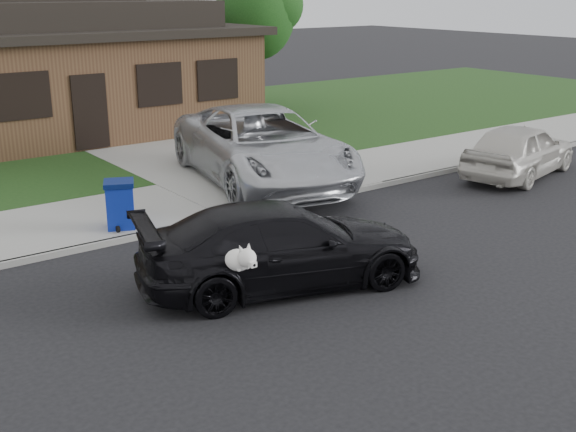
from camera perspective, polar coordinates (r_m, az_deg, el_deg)
ground at (r=10.40m, az=-12.99°, el=-9.06°), size 120.00×120.00×0.00m
sidewalk at (r=14.80m, az=-20.85°, el=-1.38°), size 60.00×3.00×0.12m
curb at (r=13.43m, az=-19.06°, el=-3.09°), size 60.00×0.12×0.12m
driveway at (r=21.41m, az=-9.15°, el=5.24°), size 4.50×13.00×0.14m
sedan at (r=11.47m, az=-0.52°, el=-2.36°), size 4.94×3.05×1.34m
minivan at (r=17.15m, az=-2.02°, el=5.59°), size 4.20×6.76×1.74m
white_compact at (r=19.11m, az=17.82°, el=5.00°), size 4.29×2.52×1.37m
recycling_bin at (r=14.30m, az=-13.12°, el=0.93°), size 0.74×0.74×0.93m
house at (r=24.93m, az=-18.99°, el=11.06°), size 12.60×8.60×4.65m
tree_1 at (r=27.86m, az=-2.24°, el=15.84°), size 3.15×3.00×5.25m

